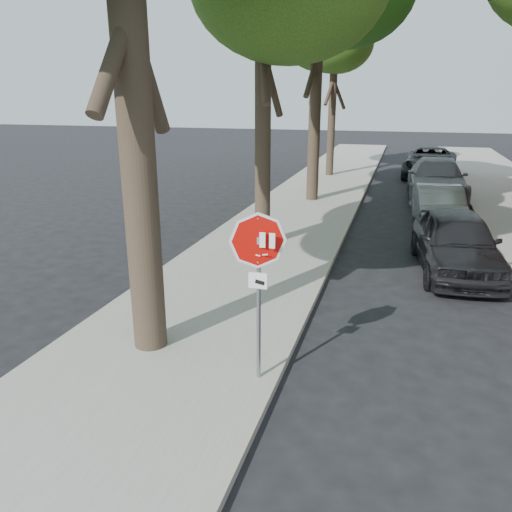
{
  "coord_description": "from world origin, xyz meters",
  "views": [
    {
      "loc": [
        1.16,
        -6.5,
        4.26
      ],
      "look_at": [
        -0.76,
        0.08,
        2.05
      ],
      "focal_mm": 35.0,
      "sensor_mm": 36.0,
      "label": 1
    }
  ],
  "objects_px": {
    "tree_far": "(335,35)",
    "car_b": "(439,207)",
    "stop_sign": "(258,265)",
    "car_d": "(430,163)",
    "car_a": "(456,242)",
    "car_c": "(436,179)"
  },
  "relations": [
    {
      "from": "car_a",
      "to": "stop_sign",
      "type": "bearing_deg",
      "value": -122.9
    },
    {
      "from": "tree_far",
      "to": "car_a",
      "type": "xyz_separation_m",
      "value": [
        5.32,
        -14.72,
        -6.44
      ]
    },
    {
      "from": "car_b",
      "to": "car_a",
      "type": "bearing_deg",
      "value": -91.96
    },
    {
      "from": "car_c",
      "to": "car_d",
      "type": "distance_m",
      "value": 6.06
    },
    {
      "from": "tree_far",
      "to": "car_c",
      "type": "distance_m",
      "value": 9.59
    },
    {
      "from": "car_a",
      "to": "car_b",
      "type": "bearing_deg",
      "value": 86.32
    },
    {
      "from": "stop_sign",
      "to": "tree_far",
      "type": "relative_size",
      "value": 0.28
    },
    {
      "from": "car_b",
      "to": "car_c",
      "type": "height_order",
      "value": "car_c"
    },
    {
      "from": "tree_far",
      "to": "car_b",
      "type": "xyz_separation_m",
      "value": [
        5.16,
        -10.07,
        -6.53
      ]
    },
    {
      "from": "tree_far",
      "to": "car_c",
      "type": "bearing_deg",
      "value": -42.1
    },
    {
      "from": "car_c",
      "to": "car_a",
      "type": "bearing_deg",
      "value": -90.9
    },
    {
      "from": "car_a",
      "to": "car_b",
      "type": "relative_size",
      "value": 1.09
    },
    {
      "from": "tree_far",
      "to": "car_d",
      "type": "xyz_separation_m",
      "value": [
        5.29,
        1.25,
        -6.41
      ]
    },
    {
      "from": "car_b",
      "to": "car_d",
      "type": "bearing_deg",
      "value": 85.42
    },
    {
      "from": "car_c",
      "to": "stop_sign",
      "type": "bearing_deg",
      "value": -102.33
    },
    {
      "from": "stop_sign",
      "to": "car_c",
      "type": "distance_m",
      "value": 16.7
    },
    {
      "from": "tree_far",
      "to": "car_b",
      "type": "height_order",
      "value": "tree_far"
    },
    {
      "from": "car_b",
      "to": "car_d",
      "type": "distance_m",
      "value": 11.33
    },
    {
      "from": "car_b",
      "to": "car_c",
      "type": "relative_size",
      "value": 0.72
    },
    {
      "from": "tree_far",
      "to": "car_c",
      "type": "height_order",
      "value": "tree_far"
    },
    {
      "from": "stop_sign",
      "to": "car_a",
      "type": "height_order",
      "value": "stop_sign"
    },
    {
      "from": "stop_sign",
      "to": "car_a",
      "type": "relative_size",
      "value": 0.58
    }
  ]
}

